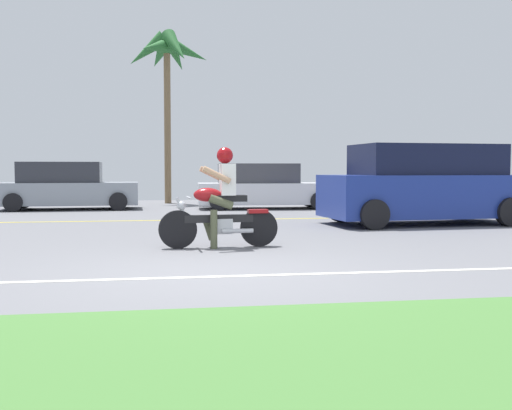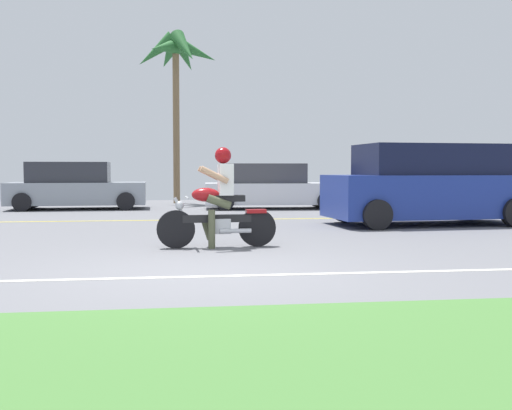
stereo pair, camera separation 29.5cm
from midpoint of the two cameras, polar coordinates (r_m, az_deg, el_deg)
ground at (r=10.63m, az=-4.45°, el=-3.64°), size 56.00×30.00×0.04m
grass_median at (r=3.70m, az=2.08°, el=-16.23°), size 56.00×3.80×0.06m
lane_line_near at (r=7.33m, az=-2.96°, el=-6.60°), size 50.40×0.12×0.01m
lane_line_far at (r=15.47m, az=-5.47°, el=-1.37°), size 50.40×0.12×0.01m
motorcyclist at (r=9.97m, az=-2.69°, el=-0.02°), size 1.94×0.63×1.62m
suv_nearby at (r=14.69m, az=16.24°, el=1.74°), size 4.79×2.42×1.83m
parked_car_1 at (r=20.39m, az=-15.98°, el=1.61°), size 4.31×2.07×1.50m
parked_car_2 at (r=19.84m, az=1.80°, el=1.63°), size 4.45×2.01×1.45m
palm_tree_0 at (r=23.61m, az=-7.07°, el=13.39°), size 3.17×3.10×6.37m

